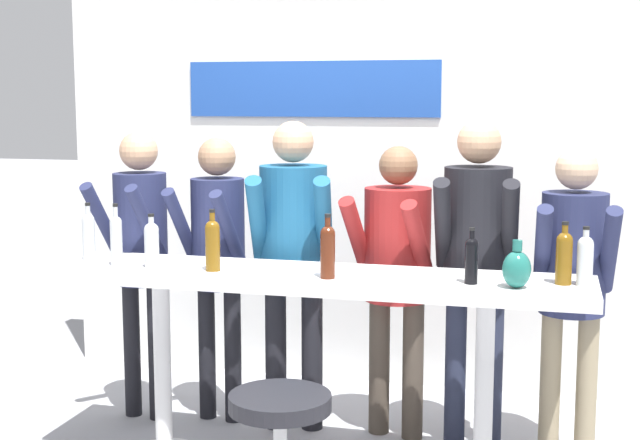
# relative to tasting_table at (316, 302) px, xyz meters

# --- Properties ---
(back_wall) EXTENTS (4.28, 0.12, 2.85)m
(back_wall) POSITION_rel_tasting_table_xyz_m (-0.00, 1.54, 0.55)
(back_wall) COLOR silver
(back_wall) RESTS_ON ground_plane
(tasting_table) EXTENTS (2.68, 0.58, 1.03)m
(tasting_table) POSITION_rel_tasting_table_xyz_m (0.00, 0.00, 0.00)
(tasting_table) COLOR white
(tasting_table) RESTS_ON ground_plane
(bar_stool) EXTENTS (0.47, 0.47, 0.63)m
(bar_stool) POSITION_rel_tasting_table_xyz_m (0.02, -0.66, -0.46)
(bar_stool) COLOR silver
(bar_stool) RESTS_ON ground_plane
(person_far_left) EXTENTS (0.40, 0.53, 1.69)m
(person_far_left) POSITION_rel_tasting_table_xyz_m (-1.18, 0.49, 0.19)
(person_far_left) COLOR black
(person_far_left) RESTS_ON ground_plane
(person_left) EXTENTS (0.40, 0.52, 1.66)m
(person_left) POSITION_rel_tasting_table_xyz_m (-0.74, 0.57, 0.16)
(person_left) COLOR black
(person_left) RESTS_ON ground_plane
(person_center_left) EXTENTS (0.52, 0.62, 1.76)m
(person_center_left) POSITION_rel_tasting_table_xyz_m (-0.27, 0.55, 0.21)
(person_center_left) COLOR black
(person_center_left) RESTS_ON ground_plane
(person_center) EXTENTS (0.50, 0.59, 1.63)m
(person_center) POSITION_rel_tasting_table_xyz_m (0.30, 0.58, 0.12)
(person_center) COLOR #473D33
(person_center) RESTS_ON ground_plane
(person_center_right) EXTENTS (0.44, 0.56, 1.77)m
(person_center_right) POSITION_rel_tasting_table_xyz_m (0.74, 0.54, 0.22)
(person_center_right) COLOR #23283D
(person_center_right) RESTS_ON ground_plane
(person_right) EXTENTS (0.41, 0.52, 1.64)m
(person_right) POSITION_rel_tasting_table_xyz_m (1.23, 0.49, 0.14)
(person_right) COLOR gray
(person_right) RESTS_ON ground_plane
(wine_bottle_0) EXTENTS (0.07, 0.07, 0.31)m
(wine_bottle_0) POSITION_rel_tasting_table_xyz_m (-0.51, -0.08, 0.29)
(wine_bottle_0) COLOR brown
(wine_bottle_0) RESTS_ON tasting_table
(wine_bottle_1) EXTENTS (0.07, 0.07, 0.28)m
(wine_bottle_1) POSITION_rel_tasting_table_xyz_m (-0.83, -0.09, 0.28)
(wine_bottle_1) COLOR #B7BCC1
(wine_bottle_1) RESTS_ON tasting_table
(wine_bottle_2) EXTENTS (0.07, 0.07, 0.31)m
(wine_bottle_2) POSITION_rel_tasting_table_xyz_m (0.09, -0.12, 0.29)
(wine_bottle_2) COLOR #4C1E0F
(wine_bottle_2) RESTS_ON tasting_table
(wine_bottle_3) EXTENTS (0.07, 0.07, 0.31)m
(wine_bottle_3) POSITION_rel_tasting_table_xyz_m (-1.25, 0.02, 0.29)
(wine_bottle_3) COLOR #B7BCC1
(wine_bottle_3) RESTS_ON tasting_table
(wine_bottle_4) EXTENTS (0.06, 0.06, 0.32)m
(wine_bottle_4) POSITION_rel_tasting_table_xyz_m (-1.03, -0.09, 0.29)
(wine_bottle_4) COLOR #B7BCC1
(wine_bottle_4) RESTS_ON tasting_table
(wine_bottle_5) EXTENTS (0.07, 0.07, 0.27)m
(wine_bottle_5) POSITION_rel_tasting_table_xyz_m (1.27, 0.02, 0.28)
(wine_bottle_5) COLOR #B7BCC1
(wine_bottle_5) RESTS_ON tasting_table
(wine_bottle_6) EXTENTS (0.06, 0.06, 0.26)m
(wine_bottle_6) POSITION_rel_tasting_table_xyz_m (0.77, -0.07, 0.27)
(wine_bottle_6) COLOR black
(wine_bottle_6) RESTS_ON tasting_table
(wine_bottle_7) EXTENTS (0.08, 0.08, 0.29)m
(wine_bottle_7) POSITION_rel_tasting_table_xyz_m (1.18, 0.02, 0.29)
(wine_bottle_7) COLOR brown
(wine_bottle_7) RESTS_ON tasting_table
(decorative_vase) EXTENTS (0.13, 0.13, 0.22)m
(decorative_vase) POSITION_rel_tasting_table_xyz_m (0.97, -0.11, 0.24)
(decorative_vase) COLOR #1E665B
(decorative_vase) RESTS_ON tasting_table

